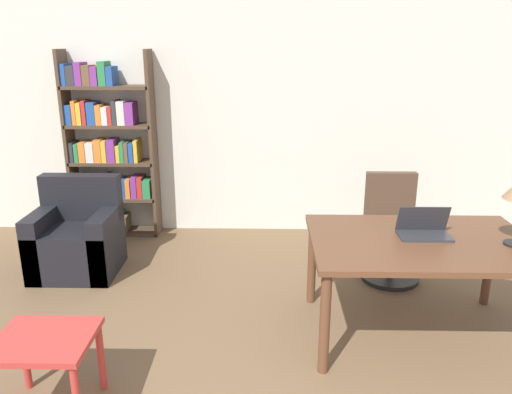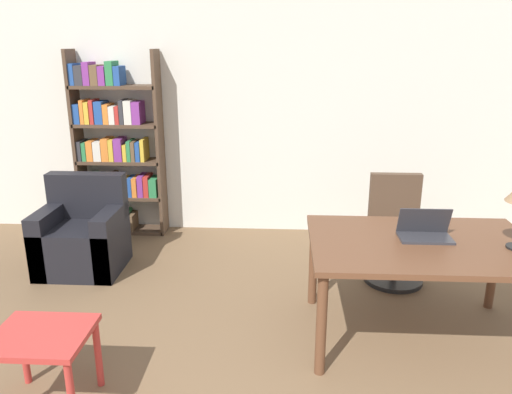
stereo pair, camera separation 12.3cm
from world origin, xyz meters
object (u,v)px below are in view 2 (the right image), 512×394
(desk, at_px, (422,253))
(armchair, at_px, (83,238))
(bookshelf, at_px, (114,152))
(side_table_blue, at_px, (42,346))
(office_chair, at_px, (395,234))
(laptop, at_px, (425,232))

(desk, distance_m, armchair, 3.10)
(desk, height_order, bookshelf, bookshelf)
(desk, xyz_separation_m, side_table_blue, (-2.38, -0.88, -0.26))
(office_chair, xyz_separation_m, side_table_blue, (-2.42, -1.86, -0.03))
(armchair, bearing_deg, laptop, -18.04)
(side_table_blue, xyz_separation_m, armchair, (-0.52, 1.91, -0.10))
(desk, bearing_deg, armchair, 160.44)
(laptop, distance_m, office_chair, 0.98)
(side_table_blue, xyz_separation_m, bookshelf, (-0.49, 2.92, 0.53))
(laptop, relative_size, armchair, 0.41)
(office_chair, bearing_deg, desk, -92.26)
(laptop, bearing_deg, bookshelf, 145.90)
(laptop, xyz_separation_m, armchair, (-2.93, 0.95, -0.50))
(side_table_blue, relative_size, armchair, 0.61)
(side_table_blue, distance_m, armchair, 1.98)
(bookshelf, bearing_deg, desk, -35.40)
(laptop, distance_m, armchair, 3.12)
(desk, height_order, office_chair, office_chair)
(desk, xyz_separation_m, armchair, (-2.90, 1.03, -0.36))
(laptop, distance_m, side_table_blue, 2.62)
(desk, xyz_separation_m, bookshelf, (-2.87, 2.04, 0.27))
(desk, relative_size, armchair, 1.76)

